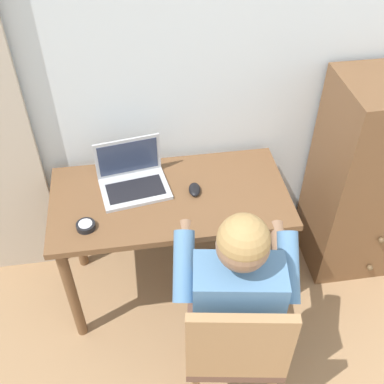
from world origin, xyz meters
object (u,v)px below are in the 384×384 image
at_px(person_seated, 234,285).
at_px(laptop, 133,178).
at_px(chair, 235,345).
at_px(desk_clock, 86,226).
at_px(dresser, 374,179).
at_px(desk, 170,211).
at_px(computer_mouse, 195,189).

relative_size(person_seated, laptop, 3.24).
distance_m(chair, person_seated, 0.26).
relative_size(chair, desk_clock, 9.96).
bearing_deg(laptop, dresser, -0.60).
relative_size(desk, chair, 1.35).
xyz_separation_m(dresser, person_seated, (-0.96, -0.64, 0.06)).
distance_m(person_seated, laptop, 0.77).
distance_m(person_seated, computer_mouse, 0.57).
bearing_deg(chair, computer_mouse, 94.88).
xyz_separation_m(desk, computer_mouse, (0.13, 0.01, 0.13)).
bearing_deg(person_seated, dresser, 33.70).
relative_size(person_seated, computer_mouse, 12.15).
distance_m(dresser, person_seated, 1.15).
relative_size(dresser, laptop, 3.34).
xyz_separation_m(chair, person_seated, (0.03, 0.18, 0.18)).
bearing_deg(person_seated, computer_mouse, 99.15).
relative_size(desk, desk_clock, 13.43).
height_order(computer_mouse, desk_clock, computer_mouse).
height_order(desk, desk_clock, desk_clock).
xyz_separation_m(person_seated, computer_mouse, (-0.09, 0.56, 0.07)).
bearing_deg(laptop, chair, -66.10).
bearing_deg(desk_clock, desk, 21.70).
xyz_separation_m(person_seated, desk_clock, (-0.64, 0.38, 0.07)).
xyz_separation_m(dresser, laptop, (-1.35, 0.01, 0.17)).
xyz_separation_m(dresser, chair, (-0.98, -0.82, -0.12)).
height_order(chair, computer_mouse, chair).
relative_size(desk, laptop, 3.23).
bearing_deg(laptop, person_seated, -58.72).
relative_size(dresser, computer_mouse, 12.51).
bearing_deg(desk_clock, laptop, 48.26).
distance_m(desk, dresser, 1.18).
distance_m(chair, computer_mouse, 0.78).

